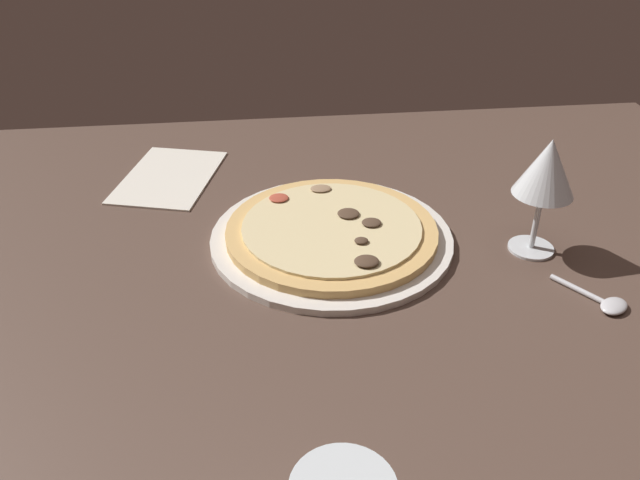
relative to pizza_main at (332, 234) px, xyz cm
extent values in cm
cube|color=brown|center=(4.24, 8.51, -3.18)|extent=(150.00, 110.00, 4.00)
cylinder|color=silver|center=(0.01, 0.00, -0.68)|extent=(33.91, 33.91, 1.00)
cylinder|color=tan|center=(0.01, 0.00, 0.42)|extent=(29.57, 29.57, 1.20)
cylinder|color=beige|center=(0.01, 0.00, 1.22)|extent=(25.06, 25.06, 0.40)
ellipsoid|color=#937556|center=(0.32, -10.56, 1.62)|extent=(3.17, 2.47, 0.41)
ellipsoid|color=#4C3828|center=(-5.53, 0.34, 1.68)|extent=(2.73, 2.51, 0.52)
ellipsoid|color=#AD4733|center=(6.84, -8.31, 1.63)|extent=(2.87, 2.75, 0.43)
ellipsoid|color=#4C3828|center=(-2.71, -2.51, 1.68)|extent=(3.12, 3.00, 0.52)
ellipsoid|color=#4C3828|center=(-3.33, 4.83, 1.69)|extent=(1.86, 1.68, 0.54)
ellipsoid|color=#4C3828|center=(-3.17, 9.78, 1.76)|extent=(3.18, 2.84, 0.67)
cylinder|color=silver|center=(-27.07, 5.26, -0.98)|extent=(6.21, 6.21, 0.40)
cylinder|color=silver|center=(-27.07, 5.26, 3.39)|extent=(0.80, 0.80, 8.35)
cone|color=silver|center=(-27.07, 5.26, 11.41)|extent=(7.99, 7.99, 7.68)
cube|color=silver|center=(24.31, -22.47, -1.03)|extent=(19.12, 23.97, 0.30)
ellipsoid|color=silver|center=(-31.91, 19.16, -0.68)|extent=(4.88, 4.59, 1.00)
cylinder|color=silver|center=(-29.46, 15.67, -0.83)|extent=(5.47, 7.37, 0.70)
camera|label=1|loc=(10.47, 76.87, 48.44)|focal=36.70mm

